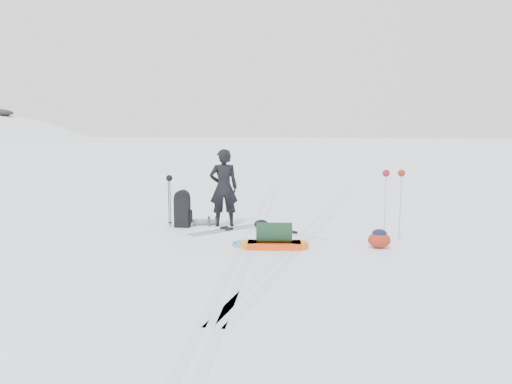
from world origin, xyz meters
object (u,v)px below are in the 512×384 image
ski_poles_black (169,184)px  skier (224,188)px  pulk_sled (274,238)px  expedition_rucksack (185,210)px

ski_poles_black → skier: bearing=-1.9°
pulk_sled → ski_poles_black: 3.37m
skier → ski_poles_black: skier is taller
pulk_sled → skier: bearing=119.2°
skier → ski_poles_black: bearing=-4.8°
pulk_sled → ski_poles_black: bearing=140.4°
expedition_rucksack → ski_poles_black: size_ratio=0.73×
pulk_sled → expedition_rucksack: expedition_rucksack is taller
skier → pulk_sled: skier is taller
pulk_sled → ski_poles_black: size_ratio=1.11×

